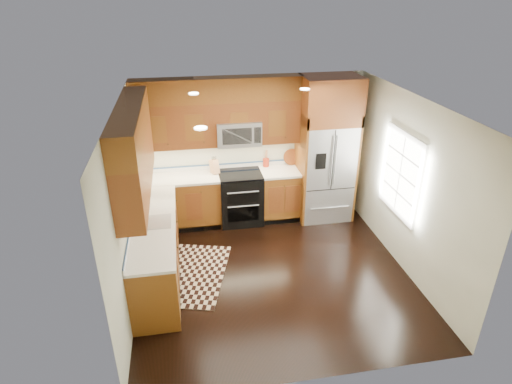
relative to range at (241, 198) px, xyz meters
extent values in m
plane|color=black|center=(0.25, -1.67, -0.47)|extent=(4.00, 4.00, 0.00)
cube|color=silver|center=(0.25, 0.33, 0.83)|extent=(4.00, 0.02, 2.60)
cube|color=silver|center=(-1.75, -1.67, 0.83)|extent=(0.02, 4.00, 2.60)
cube|color=silver|center=(2.25, -1.67, 0.83)|extent=(0.02, 4.00, 2.60)
cube|color=white|center=(2.23, -1.47, 0.93)|extent=(0.04, 1.10, 1.30)
cube|color=white|center=(2.22, -1.47, 0.93)|extent=(0.02, 0.95, 1.15)
cube|color=brown|center=(-1.06, 0.03, -0.02)|extent=(1.37, 0.60, 0.90)
cube|color=brown|center=(0.74, 0.03, -0.02)|extent=(0.72, 0.60, 0.90)
cube|color=brown|center=(-1.45, -1.47, -0.02)|extent=(0.60, 2.40, 0.90)
cube|color=white|center=(-0.32, 0.03, 0.45)|extent=(2.85, 0.62, 0.04)
cube|color=white|center=(-1.45, -1.47, 0.45)|extent=(0.62, 2.40, 0.04)
cube|color=brown|center=(-0.32, 0.17, 1.36)|extent=(2.85, 0.33, 0.75)
cube|color=brown|center=(-1.58, -1.47, 1.36)|extent=(0.33, 2.40, 0.75)
cube|color=brown|center=(-0.32, 0.17, 1.93)|extent=(2.85, 0.33, 0.40)
cube|color=brown|center=(-1.58, -1.47, 1.93)|extent=(0.33, 2.40, 0.40)
cube|color=black|center=(0.00, 0.00, -0.01)|extent=(0.76, 0.64, 0.92)
cube|color=black|center=(0.00, 0.00, 0.47)|extent=(0.76, 0.60, 0.02)
cube|color=black|center=(0.00, -0.31, 0.15)|extent=(0.55, 0.01, 0.18)
cube|color=black|center=(0.00, -0.31, -0.17)|extent=(0.55, 0.01, 0.28)
cylinder|color=#B2B2B7|center=(0.00, -0.34, 0.27)|extent=(0.55, 0.02, 0.02)
cylinder|color=#B2B2B7|center=(0.00, -0.34, 0.00)|extent=(0.55, 0.02, 0.02)
cube|color=#B2B2B7|center=(0.00, 0.13, 1.19)|extent=(0.76, 0.40, 0.42)
cube|color=black|center=(-0.05, -0.06, 1.19)|extent=(0.50, 0.01, 0.28)
cube|color=#B2B2B7|center=(1.55, -0.04, 0.43)|extent=(0.90, 0.74, 1.80)
cube|color=black|center=(1.55, -0.41, 0.78)|extent=(0.01, 0.01, 1.08)
cube|color=black|center=(1.33, -0.41, 0.78)|extent=(0.18, 0.01, 0.28)
cube|color=brown|center=(1.08, -0.04, 0.53)|extent=(0.04, 0.74, 2.00)
cube|color=brown|center=(2.02, -0.04, 0.53)|extent=(0.04, 0.74, 2.00)
cube|color=brown|center=(1.55, -0.04, 1.73)|extent=(0.98, 0.74, 0.80)
cube|color=#B2B2B7|center=(-1.45, -1.47, 0.48)|extent=(0.50, 0.42, 0.02)
cylinder|color=#B2B2B7|center=(-1.65, -1.25, 0.61)|extent=(0.02, 0.02, 0.28)
torus|color=#B2B2B7|center=(-1.65, -1.33, 0.75)|extent=(0.18, 0.02, 0.18)
cube|color=black|center=(-0.95, -1.50, -0.46)|extent=(1.31, 1.74, 0.01)
cube|color=tan|center=(-0.44, 0.12, 0.59)|extent=(0.17, 0.19, 0.25)
cylinder|color=#AF2A15|center=(0.52, 0.27, 0.55)|extent=(0.12, 0.12, 0.15)
cylinder|color=brown|center=(1.00, 0.27, 0.48)|extent=(0.32, 0.32, 0.02)
camera|label=1|loc=(-0.93, -6.86, 3.50)|focal=30.00mm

